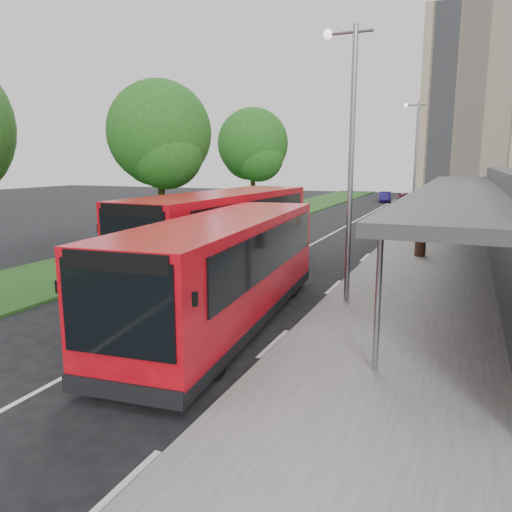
{
  "coord_description": "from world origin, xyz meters",
  "views": [
    {
      "loc": [
        7.35,
        -12.83,
        4.38
      ],
      "look_at": [
        1.54,
        1.1,
        1.5
      ],
      "focal_mm": 35.0,
      "sensor_mm": 36.0,
      "label": 1
    }
  ],
  "objects_px": {
    "bus_second": "(223,232)",
    "car_far": "(385,197)",
    "car_near": "(406,199)",
    "tree_far": "(253,148)",
    "bollard": "(420,222)",
    "litter_bin": "(420,247)",
    "tree_mid": "(160,140)",
    "bus_main": "(226,271)",
    "lamp_post_near": "(349,149)",
    "lamp_post_far": "(414,156)"
  },
  "relations": [
    {
      "from": "lamp_post_near",
      "to": "tree_far",
      "type": "bearing_deg",
      "value": 120.29
    },
    {
      "from": "lamp_post_near",
      "to": "bus_second",
      "type": "xyz_separation_m",
      "value": [
        -5.47,
        2.71,
        -3.09
      ]
    },
    {
      "from": "lamp_post_near",
      "to": "tree_mid",
      "type": "bearing_deg",
      "value": 147.64
    },
    {
      "from": "car_near",
      "to": "car_far",
      "type": "bearing_deg",
      "value": 109.53
    },
    {
      "from": "litter_bin",
      "to": "bollard",
      "type": "relative_size",
      "value": 0.76
    },
    {
      "from": "tree_far",
      "to": "car_far",
      "type": "bearing_deg",
      "value": 73.56
    },
    {
      "from": "bus_second",
      "to": "lamp_post_near",
      "type": "bearing_deg",
      "value": -23.84
    },
    {
      "from": "tree_mid",
      "to": "car_far",
      "type": "height_order",
      "value": "tree_mid"
    },
    {
      "from": "bus_second",
      "to": "bollard",
      "type": "bearing_deg",
      "value": 68.84
    },
    {
      "from": "litter_bin",
      "to": "car_far",
      "type": "distance_m",
      "value": 32.84
    },
    {
      "from": "tree_far",
      "to": "bollard",
      "type": "bearing_deg",
      "value": -9.04
    },
    {
      "from": "bollard",
      "to": "lamp_post_far",
      "type": "bearing_deg",
      "value": 106.64
    },
    {
      "from": "tree_far",
      "to": "litter_bin",
      "type": "height_order",
      "value": "tree_far"
    },
    {
      "from": "tree_mid",
      "to": "car_far",
      "type": "xyz_separation_m",
      "value": [
        6.39,
        33.66,
        -4.85
      ]
    },
    {
      "from": "litter_bin",
      "to": "car_near",
      "type": "relative_size",
      "value": 0.22
    },
    {
      "from": "litter_bin",
      "to": "car_near",
      "type": "bearing_deg",
      "value": 97.41
    },
    {
      "from": "car_far",
      "to": "lamp_post_near",
      "type": "bearing_deg",
      "value": -92.44
    },
    {
      "from": "lamp_post_far",
      "to": "bus_main",
      "type": "distance_m",
      "value": 23.47
    },
    {
      "from": "bus_main",
      "to": "bus_second",
      "type": "bearing_deg",
      "value": 111.92
    },
    {
      "from": "bus_main",
      "to": "litter_bin",
      "type": "xyz_separation_m",
      "value": [
        4.09,
        11.59,
        -0.91
      ]
    },
    {
      "from": "tree_mid",
      "to": "bollard",
      "type": "distance_m",
      "value": 16.35
    },
    {
      "from": "bus_second",
      "to": "litter_bin",
      "type": "relative_size",
      "value": 13.0
    },
    {
      "from": "litter_bin",
      "to": "bollard",
      "type": "distance_m",
      "value": 8.69
    },
    {
      "from": "litter_bin",
      "to": "car_near",
      "type": "height_order",
      "value": "car_near"
    },
    {
      "from": "tree_far",
      "to": "car_far",
      "type": "relative_size",
      "value": 2.4
    },
    {
      "from": "car_near",
      "to": "car_far",
      "type": "relative_size",
      "value": 1.17
    },
    {
      "from": "tree_far",
      "to": "bollard",
      "type": "relative_size",
      "value": 7.13
    },
    {
      "from": "tree_mid",
      "to": "bus_second",
      "type": "xyz_separation_m",
      "value": [
        5.66,
        -4.35,
        -3.79
      ]
    },
    {
      "from": "lamp_post_near",
      "to": "bollard",
      "type": "distance_m",
      "value": 17.63
    },
    {
      "from": "bollard",
      "to": "car_far",
      "type": "xyz_separation_m",
      "value": [
        -5.59,
        23.57,
        -0.16
      ]
    },
    {
      "from": "tree_far",
      "to": "car_near",
      "type": "bearing_deg",
      "value": 63.13
    },
    {
      "from": "tree_mid",
      "to": "bus_second",
      "type": "bearing_deg",
      "value": -37.53
    },
    {
      "from": "lamp_post_near",
      "to": "lamp_post_far",
      "type": "relative_size",
      "value": 1.0
    },
    {
      "from": "bus_second",
      "to": "car_near",
      "type": "height_order",
      "value": "bus_second"
    },
    {
      "from": "tree_far",
      "to": "lamp_post_near",
      "type": "relative_size",
      "value": 1.02
    },
    {
      "from": "litter_bin",
      "to": "bollard",
      "type": "bearing_deg",
      "value": 94.63
    },
    {
      "from": "tree_far",
      "to": "bus_second",
      "type": "bearing_deg",
      "value": -70.91
    },
    {
      "from": "tree_far",
      "to": "bus_second",
      "type": "relative_size",
      "value": 0.72
    },
    {
      "from": "bus_second",
      "to": "car_far",
      "type": "bearing_deg",
      "value": 91.39
    },
    {
      "from": "lamp_post_far",
      "to": "bus_main",
      "type": "bearing_deg",
      "value": -96.25
    },
    {
      "from": "litter_bin",
      "to": "car_far",
      "type": "relative_size",
      "value": 0.26
    },
    {
      "from": "tree_far",
      "to": "car_far",
      "type": "distance_m",
      "value": 23.07
    },
    {
      "from": "bus_second",
      "to": "car_near",
      "type": "relative_size",
      "value": 2.83
    },
    {
      "from": "tree_mid",
      "to": "bus_main",
      "type": "height_order",
      "value": "tree_mid"
    },
    {
      "from": "litter_bin",
      "to": "car_near",
      "type": "xyz_separation_m",
      "value": [
        -3.68,
        28.33,
        0.09
      ]
    },
    {
      "from": "bus_second",
      "to": "car_near",
      "type": "distance_m",
      "value": 34.28
    },
    {
      "from": "bollard",
      "to": "car_near",
      "type": "height_order",
      "value": "car_near"
    },
    {
      "from": "lamp_post_near",
      "to": "car_far",
      "type": "height_order",
      "value": "lamp_post_near"
    },
    {
      "from": "bus_main",
      "to": "bollard",
      "type": "bearing_deg",
      "value": 75.62
    },
    {
      "from": "bus_main",
      "to": "bollard",
      "type": "distance_m",
      "value": 20.55
    }
  ]
}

